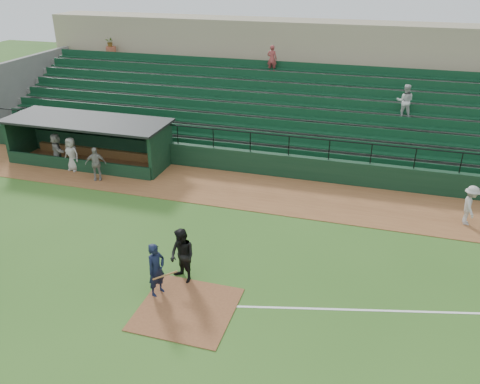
# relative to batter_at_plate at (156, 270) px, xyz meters

# --- Properties ---
(ground) EXTENTS (90.00, 90.00, 0.00)m
(ground) POSITION_rel_batter_at_plate_xyz_m (1.22, 0.52, -0.96)
(ground) COLOR #2F591C
(ground) RESTS_ON ground
(warning_track) EXTENTS (40.00, 4.00, 0.03)m
(warning_track) POSITION_rel_batter_at_plate_xyz_m (1.22, 8.52, -0.94)
(warning_track) COLOR brown
(warning_track) RESTS_ON ground
(home_plate_dirt) EXTENTS (3.00, 3.00, 0.03)m
(home_plate_dirt) POSITION_rel_batter_at_plate_xyz_m (1.22, -0.48, -0.94)
(home_plate_dirt) COLOR brown
(home_plate_dirt) RESTS_ON ground
(foul_line) EXTENTS (17.49, 4.44, 0.01)m
(foul_line) POSITION_rel_batter_at_plate_xyz_m (9.22, 1.72, -0.95)
(foul_line) COLOR white
(foul_line) RESTS_ON ground
(stadium_structure) EXTENTS (38.00, 13.08, 6.40)m
(stadium_structure) POSITION_rel_batter_at_plate_xyz_m (1.22, 16.97, 1.35)
(stadium_structure) COLOR black
(stadium_structure) RESTS_ON ground
(dugout) EXTENTS (8.90, 3.20, 2.42)m
(dugout) POSITION_rel_batter_at_plate_xyz_m (-8.53, 10.07, 0.38)
(dugout) COLOR black
(dugout) RESTS_ON ground
(batter_at_plate) EXTENTS (1.13, 0.81, 1.91)m
(batter_at_plate) POSITION_rel_batter_at_plate_xyz_m (0.00, 0.00, 0.00)
(batter_at_plate) COLOR black
(batter_at_plate) RESTS_ON ground
(umpire) EXTENTS (1.22, 1.14, 2.00)m
(umpire) POSITION_rel_batter_at_plate_xyz_m (0.52, 0.94, 0.04)
(umpire) COLOR black
(umpire) RESTS_ON ground
(runner) EXTENTS (0.70, 1.15, 1.73)m
(runner) POSITION_rel_batter_at_plate_xyz_m (10.44, 8.02, -0.06)
(runner) COLOR #A6A19B
(runner) RESTS_ON warning_track
(dugout_player_a) EXTENTS (1.09, 0.83, 1.72)m
(dugout_player_a) POSITION_rel_batter_at_plate_xyz_m (-6.93, 7.60, -0.07)
(dugout_player_a) COLOR gray
(dugout_player_a) RESTS_ON warning_track
(dugout_player_b) EXTENTS (0.96, 0.70, 1.80)m
(dugout_player_b) POSITION_rel_batter_at_plate_xyz_m (-8.77, 8.31, -0.03)
(dugout_player_b) COLOR #A49F9A
(dugout_player_b) RESTS_ON warning_track
(dugout_player_c) EXTENTS (1.56, 1.52, 1.78)m
(dugout_player_c) POSITION_rel_batter_at_plate_xyz_m (-9.95, 8.70, -0.03)
(dugout_player_c) COLOR gray
(dugout_player_c) RESTS_ON warning_track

